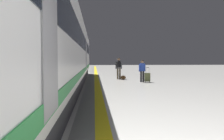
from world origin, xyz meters
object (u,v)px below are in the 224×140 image
at_px(suitcase_near, 147,77).
at_px(passenger_mid, 119,66).
at_px(duffel_bag_mid, 123,77).
at_px(passenger_near, 142,69).
at_px(high_speed_train, 39,34).

relative_size(suitcase_near, passenger_mid, 0.60).
distance_m(passenger_mid, duffel_bag_mid, 0.98).
distance_m(passenger_near, passenger_mid, 2.77).
relative_size(passenger_near, duffel_bag_mid, 3.53).
bearing_deg(high_speed_train, passenger_mid, 66.93).
bearing_deg(duffel_bag_mid, passenger_mid, 138.17).
distance_m(suitcase_near, passenger_mid, 3.19).
distance_m(high_speed_train, suitcase_near, 9.09).
relative_size(passenger_near, suitcase_near, 1.49).
distance_m(passenger_near, suitcase_near, 0.67).
height_order(passenger_near, duffel_bag_mid, passenger_near).
xyz_separation_m(high_speed_train, suitcase_near, (5.70, 6.75, -2.15)).
bearing_deg(passenger_near, passenger_mid, 120.22).
bearing_deg(passenger_near, duffel_bag_mid, 117.02).
relative_size(high_speed_train, passenger_near, 22.91).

